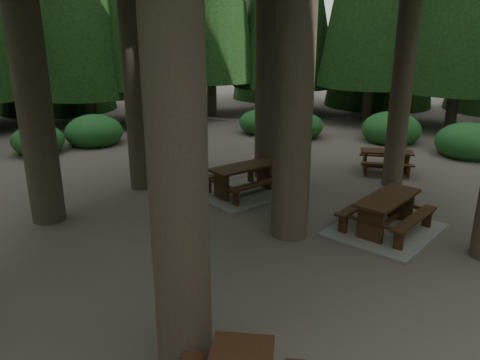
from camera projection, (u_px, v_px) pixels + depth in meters
name	position (u px, v px, depth m)	size (l,w,h in m)	color
ground	(263.00, 244.00, 10.40)	(80.00, 80.00, 0.00)	#4F4640
picnic_table_a	(386.00, 219.00, 10.96)	(3.20, 2.97, 0.87)	gray
picnic_table_c	(244.00, 184.00, 13.40)	(2.92, 2.59, 0.85)	gray
picnic_table_d	(386.00, 158.00, 15.42)	(2.12, 2.06, 0.72)	#371C10
shrub_ring	(274.00, 211.00, 11.20)	(23.86, 24.64, 1.49)	#22632B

